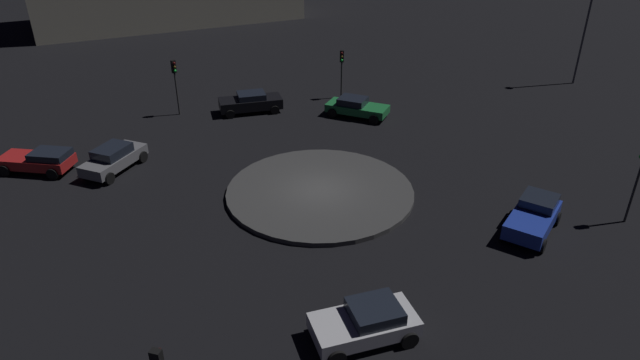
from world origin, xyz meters
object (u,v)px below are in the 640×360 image
object	(u,v)px
car_blue	(534,216)
traffic_light_north	(342,64)
car_silver	(366,322)
car_grey	(114,158)
car_red	(39,160)
car_black	(251,102)
car_green	(356,107)
traffic_light_northwest	(175,76)
streetlamp_northeast	(591,2)

from	to	relation	value
car_blue	traffic_light_north	xyz separation A→B (m)	(-9.82, 18.34, 1.90)
car_silver	car_grey	bearing A→B (deg)	-62.60
car_red	car_black	size ratio (longest dim) A/B	0.87
car_green	car_silver	size ratio (longest dim) A/B	1.10
car_blue	car_silver	xyz separation A→B (m)	(-8.17, -7.76, -0.03)
car_blue	car_green	distance (m)	16.83
car_red	traffic_light_northwest	xyz separation A→B (m)	(5.56, 9.38, 2.16)
car_red	car_blue	size ratio (longest dim) A/B	1.00
car_blue	traffic_light_north	distance (m)	20.89
car_red	traffic_light_north	world-z (taller)	traffic_light_north
car_red	car_blue	bearing A→B (deg)	174.92
car_red	car_silver	world-z (taller)	car_silver
car_black	traffic_light_north	distance (m)	7.71
car_blue	streetlamp_northeast	bearing A→B (deg)	-172.74
car_black	traffic_light_northwest	world-z (taller)	traffic_light_northwest
car_black	streetlamp_northeast	distance (m)	28.11
car_red	traffic_light_north	xyz separation A→B (m)	(17.31, 13.73, 1.97)
car_red	traffic_light_northwest	world-z (taller)	traffic_light_northwest
car_black	car_silver	xyz separation A→B (m)	(8.23, -22.60, -0.01)
traffic_light_northwest	streetlamp_northeast	size ratio (longest dim) A/B	0.41
car_blue	streetlamp_northeast	size ratio (longest dim) A/B	0.43
car_black	car_green	bearing A→B (deg)	-21.55
car_black	car_silver	distance (m)	24.05
car_red	car_green	xyz separation A→B (m)	(18.50, 9.85, -0.01)
car_grey	streetlamp_northeast	world-z (taller)	streetlamp_northeast
car_black	traffic_light_northwest	size ratio (longest dim) A/B	1.21
car_green	traffic_light_north	bearing A→B (deg)	127.03
car_green	car_silver	xyz separation A→B (m)	(0.45, -22.22, 0.04)
car_grey	car_black	distance (m)	11.73
car_red	traffic_light_north	size ratio (longest dim) A/B	1.14
car_grey	car_silver	distance (m)	19.44
traffic_light_north	car_green	bearing A→B (deg)	19.83
car_silver	traffic_light_north	size ratio (longest dim) A/B	1.15
traffic_light_northwest	streetlamp_northeast	bearing A→B (deg)	61.29
car_grey	car_red	xyz separation A→B (m)	(-4.30, -0.40, -0.06)
car_grey	car_green	distance (m)	17.05
traffic_light_north	car_silver	bearing A→B (deg)	6.33
car_black	car_red	bearing A→B (deg)	-155.11
car_green	car_black	bearing A→B (deg)	-162.85
traffic_light_northwest	streetlamp_northeast	world-z (taller)	streetlamp_northeast
car_grey	car_black	xyz separation A→B (m)	(6.42, 9.82, -0.02)
car_grey	traffic_light_north	distance (m)	18.72
car_blue	streetlamp_northeast	world-z (taller)	streetlamp_northeast
car_red	streetlamp_northeast	xyz separation A→B (m)	(36.92, 18.51, 5.97)
car_green	streetlamp_northeast	distance (m)	21.21
car_silver	traffic_light_northwest	size ratio (longest dim) A/B	1.07
car_green	traffic_light_northwest	world-z (taller)	traffic_light_northwest
car_blue	traffic_light_northwest	bearing A→B (deg)	-92.76
car_grey	traffic_light_north	xyz separation A→B (m)	(13.01, 13.33, 1.90)
traffic_light_north	traffic_light_northwest	world-z (taller)	traffic_light_northwest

